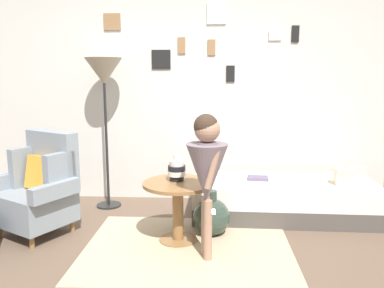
# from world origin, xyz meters

# --- Properties ---
(ground_plane) EXTENTS (12.00, 12.00, 0.00)m
(ground_plane) POSITION_xyz_m (0.00, 0.00, 0.00)
(ground_plane) COLOR brown
(gallery_wall) EXTENTS (4.80, 0.12, 2.60)m
(gallery_wall) POSITION_xyz_m (0.00, 1.95, 1.30)
(gallery_wall) COLOR beige
(gallery_wall) RESTS_ON ground
(rug) EXTENTS (1.81, 1.41, 0.01)m
(rug) POSITION_xyz_m (0.14, 0.48, 0.01)
(rug) COLOR tan
(rug) RESTS_ON ground
(armchair) EXTENTS (0.90, 0.83, 0.97)m
(armchair) POSITION_xyz_m (-1.29, 0.77, 0.44)
(armchair) COLOR olive
(armchair) RESTS_ON ground
(daybed) EXTENTS (1.92, 0.84, 0.40)m
(daybed) POSITION_xyz_m (1.11, 1.33, 0.20)
(daybed) COLOR #4C4742
(daybed) RESTS_ON ground
(pillow_head) EXTENTS (0.22, 0.15, 0.15)m
(pillow_head) POSITION_xyz_m (1.88, 1.41, 0.47)
(pillow_head) COLOR beige
(pillow_head) RESTS_ON daybed
(pillow_mid) EXTENTS (0.18, 0.13, 0.16)m
(pillow_mid) POSITION_xyz_m (1.69, 1.19, 0.48)
(pillow_mid) COLOR beige
(pillow_mid) RESTS_ON daybed
(side_table) EXTENTS (0.63, 0.63, 0.56)m
(side_table) POSITION_xyz_m (0.04, 0.63, 0.41)
(side_table) COLOR olive
(side_table) RESTS_ON ground
(vase_striped) EXTENTS (0.16, 0.16, 0.25)m
(vase_striped) POSITION_xyz_m (0.03, 0.69, 0.66)
(vase_striped) COLOR black
(vase_striped) RESTS_ON side_table
(floor_lamp) EXTENTS (0.41, 0.41, 1.69)m
(floor_lamp) POSITION_xyz_m (-0.86, 1.56, 1.48)
(floor_lamp) COLOR black
(floor_lamp) RESTS_ON ground
(person_child) EXTENTS (0.34, 0.34, 1.20)m
(person_child) POSITION_xyz_m (0.31, 0.31, 0.78)
(person_child) COLOR #A37A60
(person_child) RESTS_ON ground
(book_on_daybed) EXTENTS (0.23, 0.18, 0.03)m
(book_on_daybed) POSITION_xyz_m (0.84, 1.35, 0.42)
(book_on_daybed) COLOR #5F526E
(book_on_daybed) RESTS_ON daybed
(demijohn_near) EXTENTS (0.35, 0.35, 0.44)m
(demijohn_near) POSITION_xyz_m (0.34, 0.79, 0.18)
(demijohn_near) COLOR #2D3D33
(demijohn_near) RESTS_ON ground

